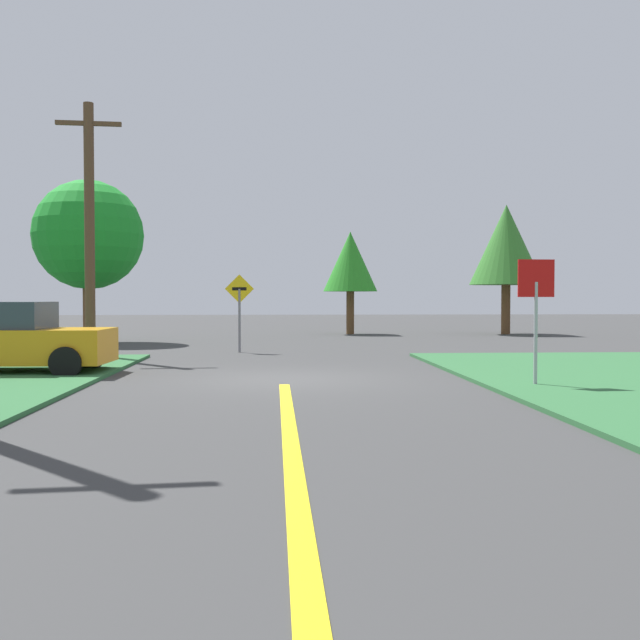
{
  "coord_description": "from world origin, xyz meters",
  "views": [
    {
      "loc": [
        -0.18,
        -15.31,
        1.7
      ],
      "look_at": [
        0.89,
        2.05,
        1.18
      ],
      "focal_mm": 41.14,
      "sensor_mm": 36.0,
      "label": 1
    }
  ],
  "objects": [
    {
      "name": "parked_car_near_building",
      "position": [
        -6.09,
        1.33,
        0.8
      ],
      "size": [
        4.24,
        2.1,
        1.62
      ],
      "rotation": [
        0.0,
        0.0,
        -0.03
      ],
      "color": "orange",
      "rests_on": "ground"
    },
    {
      "name": "lane_stripe_center",
      "position": [
        0.0,
        -8.0,
        0.01
      ],
      "size": [
        0.2,
        14.0,
        0.01
      ],
      "primitive_type": "cube",
      "color": "yellow",
      "rests_on": "ground"
    },
    {
      "name": "oak_tree_left",
      "position": [
        3.37,
        19.11,
        3.39
      ],
      "size": [
        2.56,
        2.56,
        4.84
      ],
      "color": "brown",
      "rests_on": "ground"
    },
    {
      "name": "stop_sign",
      "position": [
        4.73,
        -1.79,
        1.7
      ],
      "size": [
        0.71,
        0.07,
        2.43
      ],
      "rotation": [
        0.0,
        0.0,
        3.19
      ],
      "color": "#9EA0A8",
      "rests_on": "ground"
    },
    {
      "name": "ground_plane",
      "position": [
        0.0,
        0.0,
        0.0
      ],
      "size": [
        120.0,
        120.0,
        0.0
      ],
      "primitive_type": "plane",
      "color": "#3A3A3A"
    },
    {
      "name": "direction_sign",
      "position": [
        -1.29,
        7.71,
        1.52
      ],
      "size": [
        0.91,
        0.08,
        2.44
      ],
      "color": "slate",
      "rests_on": "ground"
    },
    {
      "name": "oak_tree_right",
      "position": [
        -7.28,
        13.18,
        4.1
      ],
      "size": [
        4.16,
        4.16,
        6.2
      ],
      "color": "brown",
      "rests_on": "ground"
    },
    {
      "name": "pine_tree_center",
      "position": [
        10.69,
        18.6,
        4.19
      ],
      "size": [
        3.42,
        3.42,
        6.1
      ],
      "color": "brown",
      "rests_on": "ground"
    },
    {
      "name": "utility_pole_mid",
      "position": [
        -5.4,
        5.74,
        3.72
      ],
      "size": [
        1.8,
        0.28,
        7.18
      ],
      "color": "brown",
      "rests_on": "ground"
    }
  ]
}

